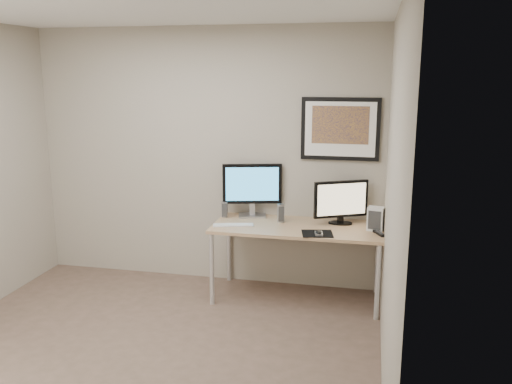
{
  "coord_description": "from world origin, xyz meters",
  "views": [
    {
      "loc": [
        1.66,
        -3.55,
        2.16
      ],
      "look_at": [
        0.65,
        1.1,
        1.1
      ],
      "focal_mm": 38.0,
      "sensor_mm": 36.0,
      "label": 1
    }
  ],
  "objects_px": {
    "speaker_left": "(225,209)",
    "keyboard": "(233,225)",
    "speaker_right": "(281,213)",
    "fan_unit": "(376,219)",
    "framed_art": "(340,129)",
    "monitor_large": "(252,188)",
    "monitor_tv": "(341,201)",
    "desk": "(297,232)"
  },
  "relations": [
    {
      "from": "framed_art",
      "to": "speaker_left",
      "type": "xyz_separation_m",
      "value": [
        -1.11,
        -0.18,
        -0.81
      ]
    },
    {
      "from": "keyboard",
      "to": "desk",
      "type": "bearing_deg",
      "value": -3.02
    },
    {
      "from": "keyboard",
      "to": "monitor_large",
      "type": "bearing_deg",
      "value": 59.79
    },
    {
      "from": "desk",
      "to": "keyboard",
      "type": "relative_size",
      "value": 4.17
    },
    {
      "from": "framed_art",
      "to": "monitor_large",
      "type": "distance_m",
      "value": 1.04
    },
    {
      "from": "speaker_right",
      "to": "fan_unit",
      "type": "distance_m",
      "value": 0.9
    },
    {
      "from": "keyboard",
      "to": "framed_art",
      "type": "bearing_deg",
      "value": 10.99
    },
    {
      "from": "desk",
      "to": "fan_unit",
      "type": "distance_m",
      "value": 0.74
    },
    {
      "from": "monitor_large",
      "to": "keyboard",
      "type": "height_order",
      "value": "monitor_large"
    },
    {
      "from": "framed_art",
      "to": "monitor_large",
      "type": "height_order",
      "value": "framed_art"
    },
    {
      "from": "keyboard",
      "to": "speaker_left",
      "type": "bearing_deg",
      "value": 105.38
    },
    {
      "from": "monitor_tv",
      "to": "speaker_left",
      "type": "relative_size",
      "value": 3.1
    },
    {
      "from": "speaker_left",
      "to": "desk",
      "type": "bearing_deg",
      "value": -22.67
    },
    {
      "from": "monitor_tv",
      "to": "speaker_right",
      "type": "relative_size",
      "value": 2.77
    },
    {
      "from": "fan_unit",
      "to": "framed_art",
      "type": "bearing_deg",
      "value": 150.36
    },
    {
      "from": "monitor_tv",
      "to": "fan_unit",
      "type": "height_order",
      "value": "monitor_tv"
    },
    {
      "from": "monitor_large",
      "to": "desk",
      "type": "bearing_deg",
      "value": -40.59
    },
    {
      "from": "framed_art",
      "to": "speaker_left",
      "type": "height_order",
      "value": "framed_art"
    },
    {
      "from": "keyboard",
      "to": "speaker_right",
      "type": "bearing_deg",
      "value": 13.12
    },
    {
      "from": "desk",
      "to": "fan_unit",
      "type": "bearing_deg",
      "value": 0.44
    },
    {
      "from": "desk",
      "to": "framed_art",
      "type": "distance_m",
      "value": 1.07
    },
    {
      "from": "desk",
      "to": "monitor_large",
      "type": "bearing_deg",
      "value": 153.79
    },
    {
      "from": "speaker_right",
      "to": "monitor_large",
      "type": "bearing_deg",
      "value": 137.37
    },
    {
      "from": "desk",
      "to": "speaker_right",
      "type": "height_order",
      "value": "speaker_right"
    },
    {
      "from": "monitor_large",
      "to": "monitor_tv",
      "type": "height_order",
      "value": "monitor_large"
    },
    {
      "from": "desk",
      "to": "monitor_tv",
      "type": "bearing_deg",
      "value": 21.07
    },
    {
      "from": "desk",
      "to": "speaker_right",
      "type": "relative_size",
      "value": 8.96
    },
    {
      "from": "keyboard",
      "to": "fan_unit",
      "type": "xyz_separation_m",
      "value": [
        1.32,
        0.13,
        0.1
      ]
    },
    {
      "from": "speaker_left",
      "to": "keyboard",
      "type": "xyz_separation_m",
      "value": [
        0.16,
        -0.28,
        -0.07
      ]
    },
    {
      "from": "monitor_large",
      "to": "speaker_right",
      "type": "distance_m",
      "value": 0.41
    },
    {
      "from": "monitor_tv",
      "to": "speaker_right",
      "type": "bearing_deg",
      "value": 158.47
    },
    {
      "from": "desk",
      "to": "speaker_left",
      "type": "height_order",
      "value": "speaker_left"
    },
    {
      "from": "framed_art",
      "to": "monitor_tv",
      "type": "xyz_separation_m",
      "value": [
        0.04,
        -0.18,
        -0.67
      ]
    },
    {
      "from": "monitor_large",
      "to": "framed_art",
      "type": "bearing_deg",
      "value": -8.47
    },
    {
      "from": "framed_art",
      "to": "monitor_tv",
      "type": "height_order",
      "value": "framed_art"
    },
    {
      "from": "framed_art",
      "to": "speaker_right",
      "type": "height_order",
      "value": "framed_art"
    },
    {
      "from": "framed_art",
      "to": "speaker_right",
      "type": "relative_size",
      "value": 4.2
    },
    {
      "from": "desk",
      "to": "monitor_tv",
      "type": "distance_m",
      "value": 0.51
    },
    {
      "from": "monitor_tv",
      "to": "speaker_right",
      "type": "distance_m",
      "value": 0.59
    },
    {
      "from": "monitor_tv",
      "to": "desk",
      "type": "bearing_deg",
      "value": 174.27
    },
    {
      "from": "speaker_left",
      "to": "keyboard",
      "type": "height_order",
      "value": "speaker_left"
    },
    {
      "from": "monitor_large",
      "to": "fan_unit",
      "type": "bearing_deg",
      "value": -25.5
    }
  ]
}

